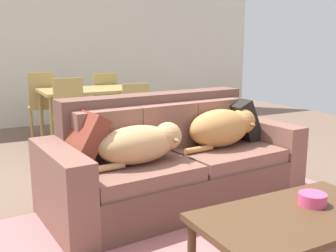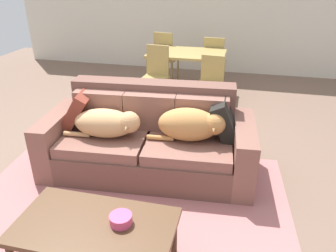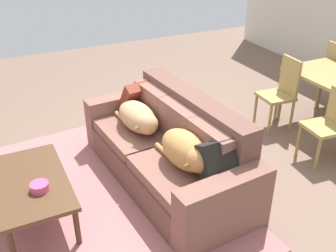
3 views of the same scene
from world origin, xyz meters
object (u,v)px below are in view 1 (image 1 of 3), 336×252
(throw_pillow_by_right_arm, at_px, (238,120))
(dining_chair_near_right, at_px, (138,113))
(dining_chair_near_left, at_px, (71,114))
(dining_chair_far_right, at_px, (104,100))
(dining_chair_far_left, at_px, (42,102))
(couch, at_px, (172,162))
(dog_on_right_cushion, at_px, (223,127))
(coffee_table, at_px, (296,221))
(dining_table, at_px, (88,94))
(bowl_on_coffee_table, at_px, (312,199))
(throw_pillow_by_left_arm, at_px, (81,140))
(dog_on_left_cushion, at_px, (142,144))

(throw_pillow_by_right_arm, xyz_separation_m, dining_chair_near_right, (-0.34, 1.67, -0.15))
(dining_chair_near_left, height_order, dining_chair_far_right, dining_chair_near_left)
(throw_pillow_by_right_arm, relative_size, dining_chair_far_left, 0.42)
(couch, height_order, dining_chair_far_right, dining_chair_far_right)
(dog_on_right_cushion, distance_m, dining_chair_far_right, 3.03)
(dining_chair_near_right, distance_m, dining_chair_far_right, 1.17)
(coffee_table, distance_m, dining_table, 3.83)
(coffee_table, relative_size, dining_chair_far_left, 1.17)
(coffee_table, xyz_separation_m, dining_chair_far_right, (0.37, 4.37, 0.13))
(dining_table, distance_m, dining_chair_near_left, 0.70)
(throw_pillow_by_right_arm, height_order, dining_chair_near_left, dining_chair_near_left)
(throw_pillow_by_right_arm, xyz_separation_m, coffee_table, (-0.78, -1.53, -0.25))
(coffee_table, relative_size, dining_table, 0.90)
(dog_on_right_cushion, bearing_deg, throw_pillow_by_right_arm, 25.68)
(bowl_on_coffee_table, xyz_separation_m, dining_chair_near_left, (-0.61, 3.20, 0.07))
(throw_pillow_by_right_arm, height_order, coffee_table, throw_pillow_by_right_arm)
(dog_on_right_cushion, distance_m, throw_pillow_by_left_arm, 1.29)
(dining_chair_far_right, bearing_deg, dining_chair_far_left, 1.18)
(bowl_on_coffee_table, height_order, dining_chair_near_right, dining_chair_near_right)
(throw_pillow_by_left_arm, bearing_deg, couch, 0.94)
(dining_table, relative_size, dining_chair_near_right, 1.49)
(bowl_on_coffee_table, distance_m, dining_chair_near_right, 3.16)
(dining_chair_far_left, bearing_deg, dining_chair_near_left, 104.31)
(dog_on_right_cushion, distance_m, throw_pillow_by_right_arm, 0.37)
(dining_table, bearing_deg, bowl_on_coffee_table, -86.72)
(dog_on_right_cushion, height_order, bowl_on_coffee_table, dog_on_right_cushion)
(bowl_on_coffee_table, bearing_deg, dining_chair_near_left, 100.84)
(couch, height_order, bowl_on_coffee_table, couch)
(dog_on_left_cushion, relative_size, throw_pillow_by_right_arm, 1.99)
(dining_chair_near_left, bearing_deg, throw_pillow_by_right_arm, -49.78)
(couch, xyz_separation_m, dog_on_right_cushion, (0.48, -0.07, 0.28))
(dog_on_left_cushion, height_order, throw_pillow_by_right_arm, throw_pillow_by_right_arm)
(dog_on_left_cushion, xyz_separation_m, dining_chair_near_left, (-0.04, 2.03, -0.08))
(dog_on_left_cushion, xyz_separation_m, dining_chair_near_right, (0.84, 1.98, -0.12))
(dog_on_right_cushion, xyz_separation_m, dining_chair_near_right, (-0.02, 1.85, -0.15))
(dog_on_right_cushion, height_order, dining_table, dog_on_right_cushion)
(dining_chair_near_left, bearing_deg, coffee_table, -77.45)
(throw_pillow_by_right_arm, bearing_deg, dog_on_left_cushion, -165.31)
(dog_on_left_cushion, distance_m, dining_chair_far_left, 3.18)
(dining_chair_far_left, bearing_deg, couch, 108.52)
(dog_on_left_cushion, relative_size, dining_chair_far_left, 0.83)
(throw_pillow_by_left_arm, relative_size, dining_chair_far_left, 0.44)
(coffee_table, bearing_deg, dining_chair_far_left, 97.19)
(couch, xyz_separation_m, dining_chair_far_right, (0.39, 2.95, 0.16))
(bowl_on_coffee_table, bearing_deg, coffee_table, -163.87)
(dog_on_left_cushion, distance_m, dining_chair_near_left, 2.03)
(bowl_on_coffee_table, height_order, dining_table, dining_table)
(dog_on_right_cushion, bearing_deg, dining_chair_near_right, 86.17)
(dining_chair_near_right, bearing_deg, dining_chair_far_right, 99.64)
(coffee_table, xyz_separation_m, bowl_on_coffee_table, (0.18, 0.05, 0.08))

